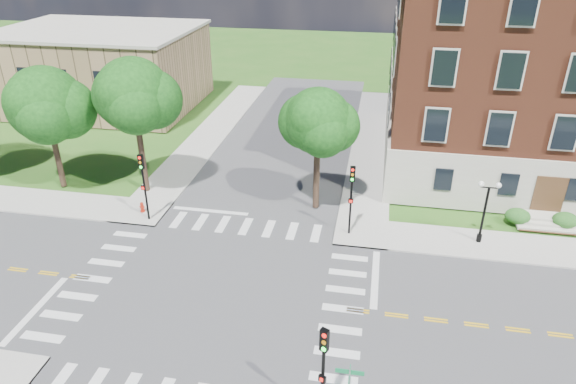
% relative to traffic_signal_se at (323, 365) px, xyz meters
% --- Properties ---
extents(ground, '(160.00, 160.00, 0.00)m').
position_rel_traffic_signal_se_xyz_m(ground, '(-6.93, 7.10, -3.19)').
color(ground, '#285A19').
rests_on(ground, ground).
extents(road_ew, '(90.00, 12.00, 0.01)m').
position_rel_traffic_signal_se_xyz_m(road_ew, '(-6.93, 7.10, -3.18)').
color(road_ew, '#3D3D3F').
rests_on(road_ew, ground).
extents(road_ns, '(12.00, 90.00, 0.01)m').
position_rel_traffic_signal_se_xyz_m(road_ns, '(-6.93, 7.10, -3.18)').
color(road_ns, '#3D3D3F').
rests_on(road_ns, ground).
extents(sidewalk_ne, '(34.00, 34.00, 0.12)m').
position_rel_traffic_signal_se_xyz_m(sidewalk_ne, '(8.45, 22.48, -3.13)').
color(sidewalk_ne, '#9E9B93').
rests_on(sidewalk_ne, ground).
extents(sidewalk_nw, '(34.00, 34.00, 0.12)m').
position_rel_traffic_signal_se_xyz_m(sidewalk_nw, '(-22.30, 22.48, -3.13)').
color(sidewalk_nw, '#9E9B93').
rests_on(sidewalk_nw, ground).
extents(crosswalk_east, '(2.20, 10.20, 0.02)m').
position_rel_traffic_signal_se_xyz_m(crosswalk_east, '(0.27, 7.10, -3.19)').
color(crosswalk_east, silver).
rests_on(crosswalk_east, ground).
extents(stop_bar_east, '(0.40, 5.50, 0.00)m').
position_rel_traffic_signal_se_xyz_m(stop_bar_east, '(1.87, 10.10, -3.19)').
color(stop_bar_east, silver).
rests_on(stop_bar_east, ground).
extents(secondary_building, '(20.40, 15.40, 8.30)m').
position_rel_traffic_signal_se_xyz_m(secondary_building, '(-28.93, 37.10, 1.09)').
color(secondary_building, olive).
rests_on(secondary_building, ground).
extents(tree_b, '(5.51, 5.51, 9.30)m').
position_rel_traffic_signal_se_xyz_m(tree_b, '(-22.31, 17.47, 3.46)').
color(tree_b, black).
rests_on(tree_b, ground).
extents(tree_c, '(5.28, 5.28, 10.10)m').
position_rel_traffic_signal_se_xyz_m(tree_c, '(-15.65, 17.95, 4.36)').
color(tree_c, black).
rests_on(tree_c, ground).
extents(tree_d, '(4.47, 4.47, 8.71)m').
position_rel_traffic_signal_se_xyz_m(tree_d, '(-2.63, 17.72, 3.37)').
color(tree_d, black).
rests_on(tree_d, ground).
extents(traffic_signal_se, '(0.38, 0.46, 4.80)m').
position_rel_traffic_signal_se_xyz_m(traffic_signal_se, '(0.00, 0.00, 0.00)').
color(traffic_signal_se, black).
rests_on(traffic_signal_se, ground).
extents(traffic_signal_ne, '(0.34, 0.39, 4.80)m').
position_rel_traffic_signal_se_xyz_m(traffic_signal_ne, '(0.00, 14.56, 0.00)').
color(traffic_signal_ne, black).
rests_on(traffic_signal_ne, ground).
extents(traffic_signal_nw, '(0.33, 0.37, 4.80)m').
position_rel_traffic_signal_se_xyz_m(traffic_signal_nw, '(-13.68, 13.89, 0.00)').
color(traffic_signal_nw, black).
rests_on(traffic_signal_nw, ground).
extents(twin_lamp_west, '(1.36, 0.36, 4.23)m').
position_rel_traffic_signal_se_xyz_m(twin_lamp_west, '(8.24, 15.10, -0.66)').
color(twin_lamp_west, black).
rests_on(twin_lamp_west, ground).
extents(fire_hydrant, '(0.35, 0.35, 0.75)m').
position_rel_traffic_signal_se_xyz_m(fire_hydrant, '(-14.54, 14.76, -2.72)').
color(fire_hydrant, '#A81D0C').
rests_on(fire_hydrant, ground).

